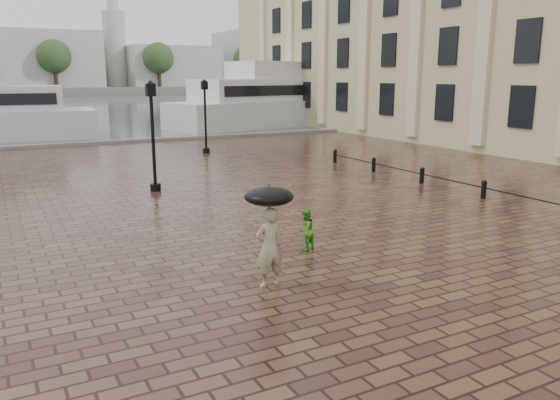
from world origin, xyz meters
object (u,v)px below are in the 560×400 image
object	(u,v)px
child_pedestrian	(306,230)
ferry_far	(288,99)
street_lamps	(27,133)
adult_pedestrian	(269,247)

from	to	relation	value
child_pedestrian	ferry_far	world-z (taller)	ferry_far
child_pedestrian	ferry_far	xyz separation A→B (m)	(19.32, 36.00, 1.91)
street_lamps	child_pedestrian	xyz separation A→B (m)	(5.94, -13.41, -1.74)
child_pedestrian	street_lamps	bearing A→B (deg)	-89.84
adult_pedestrian	street_lamps	bearing A→B (deg)	-76.61
adult_pedestrian	ferry_far	distance (m)	43.50
street_lamps	child_pedestrian	distance (m)	14.77
street_lamps	child_pedestrian	world-z (taller)	street_lamps
ferry_far	child_pedestrian	bearing A→B (deg)	-131.10
child_pedestrian	adult_pedestrian	bearing A→B (deg)	18.26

